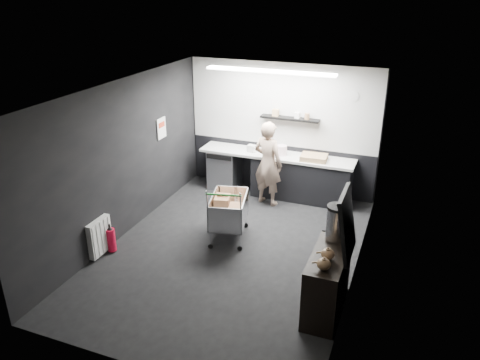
% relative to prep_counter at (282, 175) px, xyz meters
% --- Properties ---
extents(floor, '(5.50, 5.50, 0.00)m').
position_rel_prep_counter_xyz_m(floor, '(-0.14, -2.42, -0.46)').
color(floor, black).
rests_on(floor, ground).
extents(ceiling, '(5.50, 5.50, 0.00)m').
position_rel_prep_counter_xyz_m(ceiling, '(-0.14, -2.42, 2.24)').
color(ceiling, white).
rests_on(ceiling, wall_back).
extents(wall_back, '(5.50, 0.00, 5.50)m').
position_rel_prep_counter_xyz_m(wall_back, '(-0.14, 0.33, 0.89)').
color(wall_back, black).
rests_on(wall_back, floor).
extents(wall_front, '(5.50, 0.00, 5.50)m').
position_rel_prep_counter_xyz_m(wall_front, '(-0.14, -5.17, 0.89)').
color(wall_front, black).
rests_on(wall_front, floor).
extents(wall_left, '(0.00, 5.50, 5.50)m').
position_rel_prep_counter_xyz_m(wall_left, '(-2.14, -2.42, 0.89)').
color(wall_left, black).
rests_on(wall_left, floor).
extents(wall_right, '(0.00, 5.50, 5.50)m').
position_rel_prep_counter_xyz_m(wall_right, '(1.86, -2.42, 0.89)').
color(wall_right, black).
rests_on(wall_right, floor).
extents(kitchen_wall_panel, '(3.95, 0.02, 1.70)m').
position_rel_prep_counter_xyz_m(kitchen_wall_panel, '(-0.14, 0.31, 1.39)').
color(kitchen_wall_panel, beige).
rests_on(kitchen_wall_panel, wall_back).
extents(dado_panel, '(3.95, 0.02, 1.00)m').
position_rel_prep_counter_xyz_m(dado_panel, '(-0.14, 0.31, 0.04)').
color(dado_panel, black).
rests_on(dado_panel, wall_back).
extents(floating_shelf, '(1.20, 0.22, 0.04)m').
position_rel_prep_counter_xyz_m(floating_shelf, '(0.06, 0.20, 1.16)').
color(floating_shelf, black).
rests_on(floating_shelf, wall_back).
extents(wall_clock, '(0.20, 0.03, 0.20)m').
position_rel_prep_counter_xyz_m(wall_clock, '(1.26, 0.30, 1.69)').
color(wall_clock, silver).
rests_on(wall_clock, wall_back).
extents(poster, '(0.02, 0.30, 0.40)m').
position_rel_prep_counter_xyz_m(poster, '(-2.12, -1.12, 1.09)').
color(poster, white).
rests_on(poster, wall_left).
extents(poster_red_band, '(0.02, 0.22, 0.10)m').
position_rel_prep_counter_xyz_m(poster_red_band, '(-2.11, -1.12, 1.16)').
color(poster_red_band, red).
rests_on(poster_red_band, poster).
extents(radiator, '(0.10, 0.50, 0.60)m').
position_rel_prep_counter_xyz_m(radiator, '(-2.08, -3.32, -0.11)').
color(radiator, silver).
rests_on(radiator, wall_left).
extents(ceiling_strip, '(2.40, 0.20, 0.04)m').
position_rel_prep_counter_xyz_m(ceiling_strip, '(-0.14, -0.57, 2.21)').
color(ceiling_strip, white).
rests_on(ceiling_strip, ceiling).
extents(prep_counter, '(3.20, 0.61, 0.90)m').
position_rel_prep_counter_xyz_m(prep_counter, '(0.00, 0.00, 0.00)').
color(prep_counter, black).
rests_on(prep_counter, floor).
extents(person, '(0.71, 0.56, 1.71)m').
position_rel_prep_counter_xyz_m(person, '(-0.16, -0.45, 0.40)').
color(person, beige).
rests_on(person, floor).
extents(shopping_cart, '(0.79, 1.09, 1.07)m').
position_rel_prep_counter_xyz_m(shopping_cart, '(-0.36, -2.02, 0.05)').
color(shopping_cart, silver).
rests_on(shopping_cart, floor).
extents(sideboard, '(0.50, 1.18, 1.76)m').
position_rel_prep_counter_xyz_m(sideboard, '(1.64, -3.30, 0.10)').
color(sideboard, black).
rests_on(sideboard, floor).
extents(fire_extinguisher, '(0.15, 0.15, 0.49)m').
position_rel_prep_counter_xyz_m(fire_extinguisher, '(-1.99, -3.16, -0.22)').
color(fire_extinguisher, red).
rests_on(fire_extinguisher, floor).
extents(cardboard_box, '(0.53, 0.41, 0.10)m').
position_rel_prep_counter_xyz_m(cardboard_box, '(0.66, -0.05, 0.49)').
color(cardboard_box, tan).
rests_on(cardboard_box, prep_counter).
extents(pink_tub, '(0.20, 0.20, 0.20)m').
position_rel_prep_counter_xyz_m(pink_tub, '(-0.02, 0.00, 0.54)').
color(pink_tub, silver).
rests_on(pink_tub, prep_counter).
extents(white_container, '(0.18, 0.15, 0.15)m').
position_rel_prep_counter_xyz_m(white_container, '(-0.65, -0.05, 0.52)').
color(white_container, silver).
rests_on(white_container, prep_counter).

